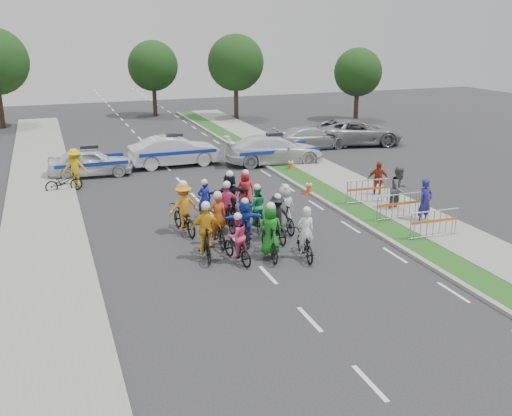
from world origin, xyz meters
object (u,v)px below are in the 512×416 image
object	(u,v)px
rider_5	(244,224)
civilian_sedan	(311,138)
police_car_1	(175,151)
rider_3	(206,236)
rider_11	(229,200)
rider_9	(226,211)
cone_1	(291,164)
rider_1	(270,236)
barrier_1	(398,208)
tree_1	(236,63)
rider_2	(237,243)
civilian_suv	(356,132)
police_car_2	(274,150)
cone_0	(309,187)
rider_13	(245,195)
barrier_2	(368,192)
parked_bike	(64,182)
rider_8	(256,212)
rider_4	(277,222)
rider_7	(284,213)
marshal_hiviz	(75,168)
rider_10	(184,213)
tree_2	(358,72)
rider_0	(305,241)
rider_12	(205,207)
barrier_0	(434,225)
police_car_0	(90,162)
spectator_1	(399,189)
spectator_0	(425,202)
tree_4	(153,66)
rider_6	(218,227)
spectator_2	(378,180)

from	to	relation	value
rider_5	civilian_sedan	bearing A→B (deg)	-117.26
police_car_1	rider_3	bearing A→B (deg)	170.70
rider_11	civilian_sedan	bearing A→B (deg)	-128.61
rider_11	rider_9	bearing A→B (deg)	66.45
rider_3	cone_1	xyz separation A→B (m)	(7.49, 10.09, -0.43)
rider_1	barrier_1	bearing A→B (deg)	-158.73
tree_1	rider_11	bearing A→B (deg)	-109.09
rider_2	civilian_suv	size ratio (longest dim) A/B	0.29
police_car_2	cone_0	bearing A→B (deg)	-179.41
rider_9	rider_13	world-z (taller)	rider_9
rider_1	civilian_suv	size ratio (longest dim) A/B	0.33
barrier_2	parked_bike	size ratio (longest dim) A/B	1.19
rider_2	rider_8	bearing A→B (deg)	-133.01
rider_4	rider_7	size ratio (longest dim) A/B	0.95
cone_1	rider_11	bearing A→B (deg)	-130.00
rider_5	marshal_hiviz	size ratio (longest dim) A/B	0.94
rider_3	civilian_sedan	world-z (taller)	rider_3
rider_9	rider_11	bearing A→B (deg)	-117.00
rider_10	rider_1	bearing A→B (deg)	113.19
cone_1	tree_2	xyz separation A→B (m)	(11.93, 13.92, 3.49)
rider_0	rider_12	distance (m)	5.21
rider_10	rider_13	bearing A→B (deg)	-159.40
rider_13	barrier_2	size ratio (longest dim) A/B	0.90
rider_4	rider_2	bearing A→B (deg)	35.98
rider_1	barrier_1	world-z (taller)	rider_1
barrier_0	rider_8	bearing A→B (deg)	149.48
police_car_1	tree_1	bearing A→B (deg)	-30.95
police_car_0	rider_10	bearing A→B (deg)	-161.56
police_car_0	tree_1	world-z (taller)	tree_1
rider_2	rider_5	distance (m)	1.61
civilian_sedan	police_car_2	bearing A→B (deg)	128.72
rider_8	spectator_1	size ratio (longest dim) A/B	0.97
spectator_0	cone_1	world-z (taller)	spectator_0
barrier_0	spectator_0	bearing A→B (deg)	63.86
rider_2	barrier_2	size ratio (longest dim) A/B	0.89
spectator_1	rider_0	bearing A→B (deg)	-170.56
civilian_sedan	rider_10	bearing A→B (deg)	137.55
tree_4	parked_bike	bearing A→B (deg)	-111.13
rider_11	barrier_0	xyz separation A→B (m)	(6.20, -4.66, -0.29)
rider_12	rider_2	bearing A→B (deg)	89.51
cone_0	rider_6	bearing A→B (deg)	-141.27
rider_10	barrier_0	xyz separation A→B (m)	(8.24, -3.84, -0.23)
rider_12	marshal_hiviz	world-z (taller)	marshal_hiviz
rider_8	marshal_hiviz	size ratio (longest dim) A/B	1.00
rider_8	barrier_2	bearing A→B (deg)	-156.08
rider_12	parked_bike	distance (m)	8.15
spectator_2	tree_2	bearing A→B (deg)	80.20
rider_1	spectator_0	world-z (taller)	rider_1
tree_2	police_car_2	bearing A→B (deg)	-135.09
rider_2	spectator_2	bearing A→B (deg)	-161.22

